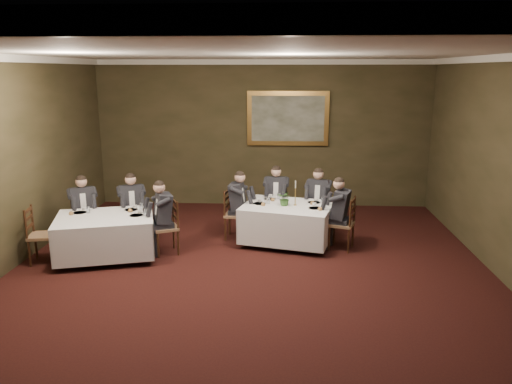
# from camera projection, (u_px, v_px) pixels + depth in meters

# --- Properties ---
(ground) EXTENTS (10.00, 10.00, 0.00)m
(ground) POSITION_uv_depth(u_px,v_px,m) (247.00, 290.00, 7.60)
(ground) COLOR black
(ground) RESTS_ON ground
(ceiling) EXTENTS (8.00, 10.00, 0.10)m
(ceiling) POSITION_uv_depth(u_px,v_px,m) (246.00, 51.00, 6.77)
(ceiling) COLOR silver
(ceiling) RESTS_ON back_wall
(back_wall) EXTENTS (8.00, 0.10, 3.50)m
(back_wall) POSITION_uv_depth(u_px,v_px,m) (262.00, 134.00, 12.03)
(back_wall) COLOR #2F2C17
(back_wall) RESTS_ON ground
(crown_molding) EXTENTS (8.00, 10.00, 0.12)m
(crown_molding) POSITION_uv_depth(u_px,v_px,m) (246.00, 56.00, 6.78)
(crown_molding) COLOR white
(crown_molding) RESTS_ON back_wall
(table_main) EXTENTS (1.91, 1.63, 0.67)m
(table_main) POSITION_uv_depth(u_px,v_px,m) (287.00, 221.00, 9.53)
(table_main) COLOR black
(table_main) RESTS_ON ground
(table_second) EXTENTS (1.96, 1.68, 0.67)m
(table_second) POSITION_uv_depth(u_px,v_px,m) (106.00, 233.00, 8.80)
(table_second) COLOR black
(table_second) RESTS_ON ground
(chair_main_backleft) EXTENTS (0.47, 0.45, 1.00)m
(chair_main_backleft) POSITION_uv_depth(u_px,v_px,m) (276.00, 215.00, 10.49)
(chair_main_backleft) COLOR brown
(chair_main_backleft) RESTS_ON ground
(diner_main_backleft) EXTENTS (0.44, 0.50, 1.35)m
(diner_main_backleft) POSITION_uv_depth(u_px,v_px,m) (276.00, 205.00, 10.42)
(diner_main_backleft) COLOR black
(diner_main_backleft) RESTS_ON chair_main_backleft
(chair_main_backright) EXTENTS (0.54, 0.52, 1.00)m
(chair_main_backright) POSITION_uv_depth(u_px,v_px,m) (318.00, 219.00, 10.23)
(chair_main_backright) COLOR brown
(chair_main_backright) RESTS_ON ground
(diner_main_backright) EXTENTS (0.51, 0.57, 1.35)m
(diner_main_backright) POSITION_uv_depth(u_px,v_px,m) (318.00, 208.00, 10.17)
(diner_main_backright) COLOR black
(diner_main_backright) RESTS_ON chair_main_backright
(chair_main_endleft) EXTENTS (0.47, 0.48, 1.00)m
(chair_main_endleft) POSITION_uv_depth(u_px,v_px,m) (236.00, 224.00, 9.87)
(chair_main_endleft) COLOR brown
(chair_main_endleft) RESTS_ON ground
(diner_main_endleft) EXTENTS (0.52, 0.45, 1.35)m
(diner_main_endleft) POSITION_uv_depth(u_px,v_px,m) (236.00, 213.00, 9.81)
(diner_main_endleft) COLOR black
(diner_main_endleft) RESTS_ON chair_main_endleft
(chair_main_endright) EXTENTS (0.54, 0.55, 1.00)m
(chair_main_endright) POSITION_uv_depth(u_px,v_px,m) (342.00, 234.00, 9.27)
(chair_main_endright) COLOR brown
(chair_main_endright) RESTS_ON ground
(diner_main_endright) EXTENTS (0.58, 0.53, 1.35)m
(diner_main_endright) POSITION_uv_depth(u_px,v_px,m) (342.00, 223.00, 9.22)
(diner_main_endright) COLOR black
(diner_main_endright) RESTS_ON chair_main_endright
(chair_sec_backleft) EXTENTS (0.58, 0.58, 1.00)m
(chair_sec_backleft) POSITION_uv_depth(u_px,v_px,m) (85.00, 229.00, 9.56)
(chair_sec_backleft) COLOR brown
(chair_sec_backleft) RESTS_ON ground
(diner_sec_backleft) EXTENTS (0.58, 0.61, 1.35)m
(diner_sec_backleft) POSITION_uv_depth(u_px,v_px,m) (84.00, 218.00, 9.49)
(diner_sec_backleft) COLOR black
(diner_sec_backleft) RESTS_ON chair_sec_backleft
(chair_sec_backright) EXTENTS (0.57, 0.56, 1.00)m
(chair_sec_backright) POSITION_uv_depth(u_px,v_px,m) (133.00, 226.00, 9.75)
(chair_sec_backright) COLOR brown
(chair_sec_backright) RESTS_ON ground
(diner_sec_backright) EXTENTS (0.55, 0.60, 1.35)m
(diner_sec_backright) POSITION_uv_depth(u_px,v_px,m) (132.00, 215.00, 9.68)
(diner_sec_backright) COLOR black
(diner_sec_backright) RESTS_ON chair_sec_backright
(chair_sec_endright) EXTENTS (0.56, 0.57, 1.00)m
(chair_sec_endright) POSITION_uv_depth(u_px,v_px,m) (167.00, 238.00, 9.06)
(chair_sec_endright) COLOR brown
(chair_sec_endright) RESTS_ON ground
(diner_sec_endright) EXTENTS (0.60, 0.56, 1.35)m
(diner_sec_endright) POSITION_uv_depth(u_px,v_px,m) (165.00, 226.00, 9.00)
(diner_sec_endright) COLOR black
(diner_sec_endright) RESTS_ON chair_sec_endright
(chair_sec_endleft) EXTENTS (0.50, 0.51, 1.00)m
(chair_sec_endleft) POSITION_uv_depth(u_px,v_px,m) (43.00, 247.00, 8.62)
(chair_sec_endleft) COLOR brown
(chair_sec_endleft) RESTS_ON ground
(centerpiece) EXTENTS (0.34, 0.32, 0.30)m
(centerpiece) POSITION_uv_depth(u_px,v_px,m) (285.00, 198.00, 9.39)
(centerpiece) COLOR #2D5926
(centerpiece) RESTS_ON table_main
(candlestick) EXTENTS (0.07, 0.07, 0.49)m
(candlestick) POSITION_uv_depth(u_px,v_px,m) (295.00, 196.00, 9.41)
(candlestick) COLOR #AD8635
(candlestick) RESTS_ON table_main
(place_setting_table_main) EXTENTS (0.33, 0.31, 0.14)m
(place_setting_table_main) POSITION_uv_depth(u_px,v_px,m) (273.00, 197.00, 9.92)
(place_setting_table_main) COLOR white
(place_setting_table_main) RESTS_ON table_main
(place_setting_table_second) EXTENTS (0.33, 0.31, 0.14)m
(place_setting_table_second) POSITION_uv_depth(u_px,v_px,m) (83.00, 210.00, 8.98)
(place_setting_table_second) COLOR white
(place_setting_table_second) RESTS_ON table_second
(painting) EXTENTS (1.94, 0.09, 1.29)m
(painting) POSITION_uv_depth(u_px,v_px,m) (288.00, 118.00, 11.84)
(painting) COLOR gold
(painting) RESTS_ON back_wall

